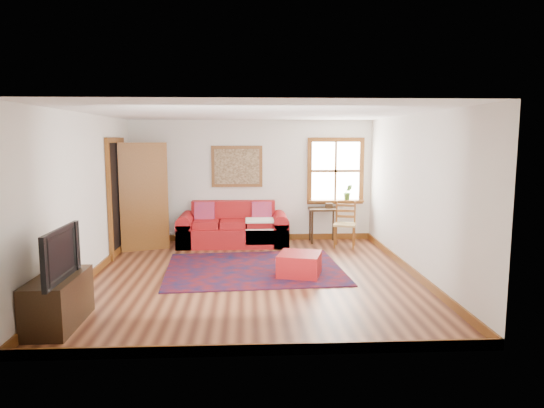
{
  "coord_description": "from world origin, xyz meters",
  "views": [
    {
      "loc": [
        -0.08,
        -7.28,
        2.14
      ],
      "look_at": [
        0.32,
        0.6,
        1.05
      ],
      "focal_mm": 32.0,
      "sensor_mm": 36.0,
      "label": 1
    }
  ],
  "objects": [
    {
      "name": "persian_rug",
      "position": [
        0.01,
        0.44,
        0.01
      ],
      "size": [
        2.97,
        2.44,
        0.02
      ],
      "primitive_type": "cube",
      "rotation": [
        0.0,
        0.0,
        0.07
      ],
      "color": "#530B0F",
      "rests_on": "ground"
    },
    {
      "name": "television",
      "position": [
        -2.23,
        -1.99,
        0.87
      ],
      "size": [
        0.13,
        1.01,
        0.58
      ],
      "primitive_type": "imported",
      "rotation": [
        0.0,
        0.0,
        1.57
      ],
      "color": "black",
      "rests_on": "media_cabinet"
    },
    {
      "name": "candle_hurricane",
      "position": [
        -2.2,
        -1.4,
        0.66
      ],
      "size": [
        0.12,
        0.12,
        0.18
      ],
      "color": "silver",
      "rests_on": "media_cabinet"
    },
    {
      "name": "room_envelope",
      "position": [
        0.0,
        0.02,
        1.65
      ],
      "size": [
        5.04,
        5.54,
        2.52
      ],
      "color": "silver",
      "rests_on": "ground"
    },
    {
      "name": "window",
      "position": [
        1.78,
        2.7,
        1.31
      ],
      "size": [
        1.18,
        0.2,
        1.38
      ],
      "color": "white",
      "rests_on": "ground"
    },
    {
      "name": "side_table",
      "position": [
        1.46,
        2.46,
        0.59
      ],
      "size": [
        0.59,
        0.44,
        0.71
      ],
      "color": "#321F10",
      "rests_on": "ground"
    },
    {
      "name": "red_leather_sofa",
      "position": [
        -0.37,
        2.32,
        0.28
      ],
      "size": [
        2.19,
        0.9,
        0.86
      ],
      "color": "#A21418",
      "rests_on": "ground"
    },
    {
      "name": "ladder_back_chair",
      "position": [
        1.83,
        2.03,
        0.48
      ],
      "size": [
        0.51,
        0.5,
        0.9
      ],
      "color": "tan",
      "rests_on": "ground"
    },
    {
      "name": "framed_artwork",
      "position": [
        -0.3,
        2.71,
        1.55
      ],
      "size": [
        1.05,
        0.07,
        0.85
      ],
      "color": "brown",
      "rests_on": "ground"
    },
    {
      "name": "media_cabinet",
      "position": [
        -2.25,
        -1.85,
        0.29
      ],
      "size": [
        0.47,
        1.05,
        0.58
      ],
      "primitive_type": "cube",
      "color": "#321F10",
      "rests_on": "ground"
    },
    {
      "name": "red_ottoman",
      "position": [
        0.72,
        0.02,
        0.18
      ],
      "size": [
        0.77,
        0.77,
        0.36
      ],
      "primitive_type": "cube",
      "rotation": [
        0.0,
        0.0,
        -0.27
      ],
      "color": "#A21418",
      "rests_on": "ground"
    },
    {
      "name": "ground",
      "position": [
        0.0,
        0.0,
        0.0
      ],
      "size": [
        5.5,
        5.5,
        0.0
      ],
      "primitive_type": "plane",
      "color": "#472013",
      "rests_on": "ground"
    },
    {
      "name": "doorway",
      "position": [
        -2.21,
        1.78,
        1.07
      ],
      "size": [
        0.89,
        1.08,
        2.14
      ],
      "color": "black",
      "rests_on": "ground"
    }
  ]
}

